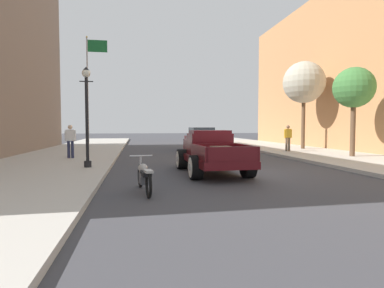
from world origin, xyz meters
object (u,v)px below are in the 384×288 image
motorcycle_parked (144,176)px  street_tree_nearest (354,88)px  street_lamp_near (87,109)px  pedestrian_sidewalk_right (288,136)px  hotrod_truck_maroon (210,152)px  flagpole (90,79)px  street_tree_second (304,83)px  car_background_red (201,140)px  pedestrian_sidewalk_left (70,139)px

motorcycle_parked → street_tree_nearest: 13.49m
street_lamp_near → pedestrian_sidewalk_right: bearing=29.1°
hotrod_truck_maroon → street_tree_nearest: bearing=22.8°
motorcycle_parked → flagpole: flagpole is taller
motorcycle_parked → street_tree_second: street_tree_second is taller
car_background_red → pedestrian_sidewalk_left: size_ratio=2.63×
hotrod_truck_maroon → street_lamp_near: (-4.61, 1.07, 1.63)m
pedestrian_sidewalk_left → street_tree_second: size_ratio=0.27×
pedestrian_sidewalk_right → street_tree_second: (2.14, 2.06, 3.71)m
street_tree_second → street_tree_nearest: bearing=-93.5°
hotrod_truck_maroon → pedestrian_sidewalk_right: size_ratio=3.02×
hotrod_truck_maroon → pedestrian_sidewalk_left: (-5.99, 4.97, 0.33)m
motorcycle_parked → car_background_red: size_ratio=0.49×
flagpole → pedestrian_sidewalk_left: bearing=-87.1°
car_background_red → street_lamp_near: street_lamp_near is taller
pedestrian_sidewalk_right → pedestrian_sidewalk_left: bearing=-169.3°
street_tree_nearest → hotrod_truck_maroon: bearing=-157.2°
car_background_red → flagpole: (-8.46, 5.54, 5.00)m
pedestrian_sidewalk_left → street_tree_nearest: bearing=-5.5°
hotrod_truck_maroon → street_tree_second: street_tree_second is taller
motorcycle_parked → flagpole: (-4.05, 20.21, 5.33)m
pedestrian_sidewalk_left → street_lamp_near: (1.38, -3.90, 1.30)m
flagpole → street_tree_nearest: (15.12, -13.22, -2.05)m
car_background_red → hotrod_truck_maroon: bearing=-99.4°
car_background_red → pedestrian_sidewalk_left: 10.06m
flagpole → street_tree_second: flagpole is taller
street_tree_second → hotrod_truck_maroon: bearing=-133.3°
hotrod_truck_maroon → car_background_red: (1.87, 11.25, 0.01)m
hotrod_truck_maroon → motorcycle_parked: bearing=-126.6°
pedestrian_sidewalk_left → pedestrian_sidewalk_right: (12.73, 2.41, 0.00)m
car_background_red → street_tree_second: bearing=-14.5°
pedestrian_sidewalk_left → street_lamp_near: bearing=-70.5°
pedestrian_sidewalk_left → street_tree_nearest: size_ratio=0.35×
hotrod_truck_maroon → flagpole: flagpole is taller
hotrod_truck_maroon → street_tree_nearest: 9.71m
hotrod_truck_maroon → pedestrian_sidewalk_left: 7.79m
street_lamp_near → flagpole: 16.20m
hotrod_truck_maroon → pedestrian_sidewalk_left: pedestrian_sidewalk_left is taller
pedestrian_sidewalk_right → street_tree_second: street_tree_second is taller
motorcycle_parked → street_tree_nearest: bearing=32.3°
street_tree_nearest → street_tree_second: (0.36, 5.86, 1.08)m
hotrod_truck_maroon → motorcycle_parked: (-2.54, -3.41, -0.31)m
pedestrian_sidewalk_right → street_lamp_near: (-11.35, -6.31, 1.30)m
street_tree_nearest → motorcycle_parked: bearing=-147.7°
car_background_red → street_tree_nearest: (6.66, -7.68, 2.95)m
car_background_red → street_lamp_near: size_ratio=1.13×
flagpole → street_tree_nearest: flagpole is taller
street_tree_nearest → pedestrian_sidewalk_right: bearing=115.1°
pedestrian_sidewalk_left → flagpole: (-0.60, 11.82, 4.68)m
motorcycle_parked → hotrod_truck_maroon: bearing=53.4°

